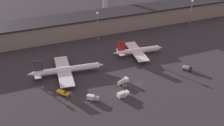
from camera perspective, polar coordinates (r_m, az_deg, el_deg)
ground at (r=160.07m, az=5.46°, el=-4.13°), size 600.00×600.00×0.00m
terminal_building at (r=221.88m, az=-3.75°, el=8.10°), size 250.83×22.29×14.25m
airplane_0 at (r=167.56m, az=-9.31°, el=-1.42°), size 45.70×35.86×11.92m
airplane_1 at (r=188.18m, az=5.26°, el=2.50°), size 35.58×29.50×11.34m
service_vehicle_0 at (r=157.92m, az=2.25°, el=-3.73°), size 7.34×4.58×3.13m
service_vehicle_1 at (r=147.94m, az=2.21°, el=-6.34°), size 7.07×3.91×3.17m
service_vehicle_2 at (r=151.75m, az=-9.90°, el=-5.97°), size 6.13×6.76×2.96m
service_vehicle_3 at (r=176.48m, az=15.10°, el=-0.94°), size 5.94×5.59×3.33m
service_vehicle_4 at (r=145.82m, az=-4.00°, el=-7.04°), size 6.20×5.42×3.07m
lamp_post_1 at (r=201.82m, az=-2.90°, el=8.14°), size 1.80×1.80×22.72m
lamp_post_2 at (r=238.32m, az=15.83°, el=10.41°), size 1.80×1.80×22.12m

